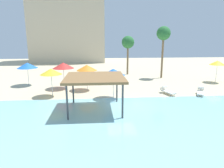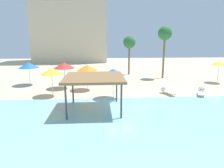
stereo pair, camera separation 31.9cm
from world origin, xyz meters
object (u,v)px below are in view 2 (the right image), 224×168
object	(u,v)px
lounge_chair_0	(201,92)
lounge_chair_3	(168,91)
beach_umbrella_blue_1	(113,72)
beach_umbrella_yellow_2	(219,63)
beach_umbrella_yellow_5	(51,71)
beach_umbrella_red_4	(64,65)
beach_umbrella_blue_0	(29,65)
beach_umbrella_orange_3	(87,68)
shade_pavilion	(94,78)
palm_tree_1	(165,35)
palm_tree_0	(129,43)

from	to	relation	value
lounge_chair_0	lounge_chair_3	xyz separation A→B (m)	(-3.24, 0.62, 0.00)
beach_umbrella_blue_1	beach_umbrella_yellow_2	world-z (taller)	beach_umbrella_blue_1
beach_umbrella_yellow_5	lounge_chair_0	distance (m)	14.95
lounge_chair_0	lounge_chair_3	bearing A→B (deg)	-72.94
beach_umbrella_blue_1	beach_umbrella_red_4	size ratio (longest dim) A/B	0.96
beach_umbrella_blue_0	beach_umbrella_orange_3	bearing A→B (deg)	-21.24
beach_umbrella_blue_0	beach_umbrella_orange_3	xyz separation A→B (m)	(7.12, -2.77, 0.05)
shade_pavilion	lounge_chair_3	world-z (taller)	shade_pavilion
beach_umbrella_yellow_5	palm_tree_1	size ratio (longest dim) A/B	0.38
beach_umbrella_yellow_2	palm_tree_1	size ratio (longest dim) A/B	0.39
lounge_chair_0	beach_umbrella_orange_3	bearing A→B (deg)	-76.75
beach_umbrella_yellow_5	beach_umbrella_red_4	bearing A→B (deg)	77.55
beach_umbrella_orange_3	beach_umbrella_yellow_5	world-z (taller)	beach_umbrella_orange_3
palm_tree_0	shade_pavilion	bearing A→B (deg)	-107.79
beach_umbrella_blue_0	beach_umbrella_yellow_2	distance (m)	23.54
lounge_chair_3	palm_tree_0	xyz separation A→B (m)	(-2.29, 11.56, 4.49)
beach_umbrella_red_4	beach_umbrella_yellow_5	bearing A→B (deg)	-102.45
palm_tree_0	palm_tree_1	xyz separation A→B (m)	(4.39, -3.20, 1.19)
beach_umbrella_yellow_2	beach_umbrella_blue_0	bearing A→B (deg)	179.66
beach_umbrella_orange_3	beach_umbrella_yellow_5	xyz separation A→B (m)	(-3.33, -2.22, -0.02)
shade_pavilion	beach_umbrella_red_4	size ratio (longest dim) A/B	1.55
shade_pavilion	beach_umbrella_yellow_5	size ratio (longest dim) A/B	1.66
palm_tree_1	beach_umbrella_blue_1	bearing A→B (deg)	-129.47
beach_umbrella_yellow_2	beach_umbrella_orange_3	bearing A→B (deg)	-170.91
lounge_chair_0	palm_tree_0	size ratio (longest dim) A/B	0.33
beach_umbrella_blue_0	beach_umbrella_red_4	xyz separation A→B (m)	(4.49, -1.84, 0.19)
beach_umbrella_yellow_2	lounge_chair_3	size ratio (longest dim) A/B	1.40
beach_umbrella_blue_0	beach_umbrella_blue_1	world-z (taller)	beach_umbrella_blue_1
lounge_chair_3	palm_tree_1	bearing A→B (deg)	146.90
beach_umbrella_red_4	palm_tree_0	world-z (taller)	palm_tree_0
beach_umbrella_red_4	palm_tree_0	bearing A→B (deg)	44.03
beach_umbrella_blue_1	lounge_chair_3	distance (m)	6.12
shade_pavilion	beach_umbrella_blue_0	bearing A→B (deg)	130.78
shade_pavilion	palm_tree_1	distance (m)	16.04
shade_pavilion	beach_umbrella_blue_0	xyz separation A→B (m)	(-8.00, 9.28, -0.15)
shade_pavilion	beach_umbrella_blue_1	world-z (taller)	beach_umbrella_blue_1
shade_pavilion	beach_umbrella_orange_3	world-z (taller)	beach_umbrella_orange_3
lounge_chair_0	beach_umbrella_red_4	bearing A→B (deg)	-77.69
beach_umbrella_orange_3	lounge_chair_3	distance (m)	8.81
beach_umbrella_blue_1	shade_pavilion	bearing A→B (deg)	-118.60
beach_umbrella_red_4	lounge_chair_0	world-z (taller)	beach_umbrella_red_4
lounge_chair_0	beach_umbrella_blue_0	bearing A→B (deg)	-79.37
beach_umbrella_yellow_5	lounge_chair_3	world-z (taller)	beach_umbrella_yellow_5
beach_umbrella_yellow_5	palm_tree_1	bearing A→B (deg)	31.09
beach_umbrella_yellow_2	lounge_chair_0	size ratio (longest dim) A/B	1.42
palm_tree_0	beach_umbrella_red_4	bearing A→B (deg)	-135.97
beach_umbrella_blue_0	beach_umbrella_orange_3	world-z (taller)	beach_umbrella_orange_3
beach_umbrella_blue_1	palm_tree_0	bearing A→B (deg)	75.15
beach_umbrella_blue_0	lounge_chair_3	world-z (taller)	beach_umbrella_blue_0
beach_umbrella_blue_1	palm_tree_0	world-z (taller)	palm_tree_0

